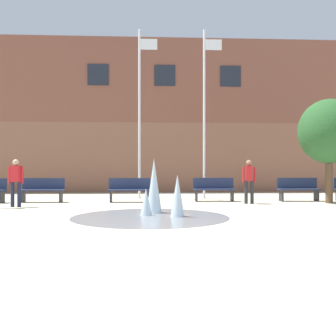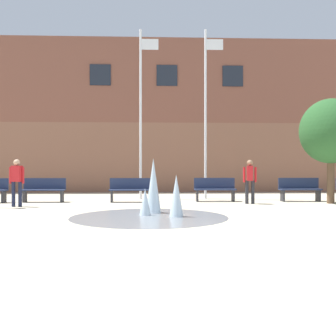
# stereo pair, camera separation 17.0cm
# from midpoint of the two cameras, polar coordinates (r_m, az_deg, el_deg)

# --- Properties ---
(ground_plane) EXTENTS (100.00, 100.00, 0.00)m
(ground_plane) POSITION_cam_midpoint_polar(r_m,az_deg,el_deg) (5.58, 6.55, -13.58)
(ground_plane) COLOR #BCB299
(library_building) EXTENTS (36.00, 6.05, 8.21)m
(library_building) POSITION_cam_midpoint_polar(r_m,az_deg,el_deg) (23.90, -0.21, 6.78)
(library_building) COLOR brown
(library_building) RESTS_ON ground
(splash_fountain) EXTENTS (4.19, 4.19, 1.58)m
(splash_fountain) POSITION_cam_midpoint_polar(r_m,az_deg,el_deg) (10.93, -1.19, -4.02)
(splash_fountain) COLOR gray
(splash_fountain) RESTS_ON ground
(park_bench_left_of_flagpoles) EXTENTS (1.60, 0.44, 0.91)m
(park_bench_left_of_flagpoles) POSITION_cam_midpoint_polar(r_m,az_deg,el_deg) (15.66, -17.26, -2.99)
(park_bench_left_of_flagpoles) COLOR #28282D
(park_bench_left_of_flagpoles) RESTS_ON ground
(park_bench_under_left_flagpole) EXTENTS (1.60, 0.44, 0.91)m
(park_bench_under_left_flagpole) POSITION_cam_midpoint_polar(r_m,az_deg,el_deg) (15.02, -5.14, -3.12)
(park_bench_under_left_flagpole) COLOR #28282D
(park_bench_under_left_flagpole) RESTS_ON ground
(park_bench_center) EXTENTS (1.60, 0.44, 0.91)m
(park_bench_center) POSITION_cam_midpoint_polar(r_m,az_deg,el_deg) (15.39, 7.13, -3.04)
(park_bench_center) COLOR #28282D
(park_bench_center) RESTS_ON ground
(park_bench_near_trashcan) EXTENTS (1.60, 0.44, 0.91)m
(park_bench_near_trashcan) POSITION_cam_midpoint_polar(r_m,az_deg,el_deg) (16.18, 18.86, -2.89)
(park_bench_near_trashcan) COLOR #28282D
(park_bench_near_trashcan) RESTS_ON ground
(adult_watching) EXTENTS (0.50, 0.30, 1.59)m
(adult_watching) POSITION_cam_midpoint_polar(r_m,az_deg,el_deg) (14.07, -20.77, -1.49)
(adult_watching) COLOR #1E233D
(adult_watching) RESTS_ON ground
(teen_by_trashcan) EXTENTS (0.50, 0.37, 1.59)m
(teen_by_trashcan) POSITION_cam_midpoint_polar(r_m,az_deg,el_deg) (14.56, 12.12, -1.43)
(teen_by_trashcan) COLOR #28282D
(teen_by_trashcan) RESTS_ON ground
(flagpole_left) EXTENTS (0.80, 0.10, 7.12)m
(flagpole_left) POSITION_cam_midpoint_polar(r_m,az_deg,el_deg) (16.71, -3.59, 8.63)
(flagpole_left) COLOR silver
(flagpole_left) RESTS_ON ground
(flagpole_right) EXTENTS (0.80, 0.10, 7.15)m
(flagpole_right) POSITION_cam_midpoint_polar(r_m,az_deg,el_deg) (16.87, 5.86, 8.59)
(flagpole_right) COLOR silver
(flagpole_right) RESTS_ON ground
(street_tree_near_building) EXTENTS (2.23, 2.23, 3.84)m
(street_tree_near_building) POSITION_cam_midpoint_polar(r_m,az_deg,el_deg) (15.64, 22.83, 4.90)
(street_tree_near_building) COLOR brown
(street_tree_near_building) RESTS_ON ground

